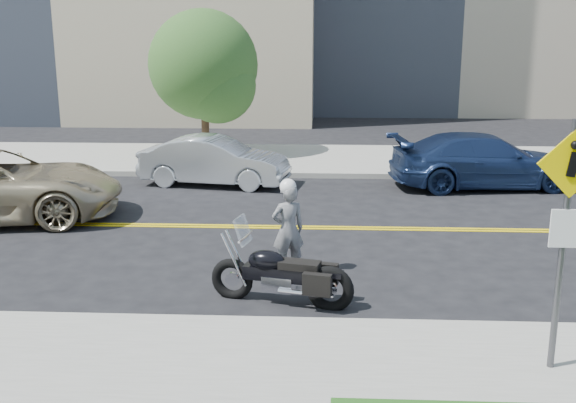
{
  "coord_description": "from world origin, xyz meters",
  "views": [
    {
      "loc": [
        1.39,
        -13.85,
        4.09
      ],
      "look_at": [
        0.83,
        -2.47,
        1.2
      ],
      "focal_mm": 42.0,
      "sensor_mm": 36.0,
      "label": 1
    }
  ],
  "objects_px": {
    "motorcyclist": "(288,227)",
    "parked_car_blue": "(484,161)",
    "parked_car_silver": "(215,161)",
    "motorcycle": "(282,262)",
    "pedestrian_sign": "(565,223)"
  },
  "relations": [
    {
      "from": "motorcyclist",
      "to": "parked_car_silver",
      "type": "distance_m",
      "value": 7.23
    },
    {
      "from": "motorcyclist",
      "to": "parked_car_blue",
      "type": "height_order",
      "value": "motorcyclist"
    },
    {
      "from": "pedestrian_sign",
      "to": "parked_car_silver",
      "type": "distance_m",
      "value": 11.88
    },
    {
      "from": "parked_car_silver",
      "to": "motorcyclist",
      "type": "bearing_deg",
      "value": -151.77
    },
    {
      "from": "parked_car_silver",
      "to": "parked_car_blue",
      "type": "xyz_separation_m",
      "value": [
        7.25,
        0.08,
        0.06
      ]
    },
    {
      "from": "motorcycle",
      "to": "motorcyclist",
      "type": "bearing_deg",
      "value": 101.43
    },
    {
      "from": "parked_car_silver",
      "to": "parked_car_blue",
      "type": "height_order",
      "value": "parked_car_blue"
    },
    {
      "from": "pedestrian_sign",
      "to": "parked_car_blue",
      "type": "distance_m",
      "value": 10.62
    },
    {
      "from": "motorcycle",
      "to": "parked_car_silver",
      "type": "relative_size",
      "value": 0.54
    },
    {
      "from": "parked_car_blue",
      "to": "parked_car_silver",
      "type": "bearing_deg",
      "value": 83.71
    },
    {
      "from": "motorcycle",
      "to": "parked_car_silver",
      "type": "xyz_separation_m",
      "value": [
        -2.3,
        8.17,
        -0.0
      ]
    },
    {
      "from": "pedestrian_sign",
      "to": "parked_car_silver",
      "type": "xyz_separation_m",
      "value": [
        -5.69,
        10.35,
        -1.3
      ]
    },
    {
      "from": "pedestrian_sign",
      "to": "parked_car_blue",
      "type": "bearing_deg",
      "value": 81.46
    },
    {
      "from": "motorcycle",
      "to": "parked_car_silver",
      "type": "distance_m",
      "value": 8.49
    },
    {
      "from": "parked_car_silver",
      "to": "parked_car_blue",
      "type": "bearing_deg",
      "value": -79.98
    }
  ]
}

